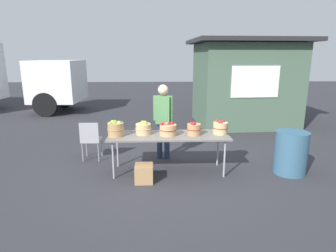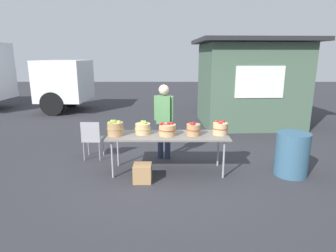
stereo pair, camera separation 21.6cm
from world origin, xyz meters
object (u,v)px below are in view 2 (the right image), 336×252
apple_basket_green_1 (143,128)px  vendor_adult (164,116)px  market_table (168,137)px  apple_basket_red_1 (193,129)px  apple_basket_red_2 (220,128)px  folding_chair (92,137)px  apple_basket_red_0 (167,129)px  trash_barrel (292,154)px  produce_crate (142,173)px  apple_basket_green_0 (115,128)px

apple_basket_green_1 → vendor_adult: 0.79m
market_table → apple_basket_red_1: 0.51m
apple_basket_red_2 → folding_chair: bearing=166.1°
apple_basket_red_0 → trash_barrel: apple_basket_red_0 is taller
produce_crate → apple_basket_red_0: bearing=43.4°
apple_basket_red_1 → apple_basket_green_0: bearing=-179.5°
apple_basket_green_1 → folding_chair: 1.37m
apple_basket_green_1 → folding_chair: size_ratio=0.36×
apple_basket_green_0 → market_table: bearing=2.4°
apple_basket_green_1 → apple_basket_green_0: bearing=-168.2°
apple_basket_green_0 → produce_crate: size_ratio=0.98×
folding_chair → apple_basket_green_0: bearing=132.5°
vendor_adult → apple_basket_green_1: bearing=70.8°
apple_basket_red_2 → apple_basket_green_0: bearing=-177.8°
apple_basket_red_2 → trash_barrel: size_ratio=0.36×
apple_basket_red_2 → vendor_adult: (-1.09, 0.71, 0.09)m
apple_basket_green_1 → produce_crate: apple_basket_green_1 is taller
apple_basket_green_0 → apple_basket_green_1: (0.51, 0.11, -0.03)m
apple_basket_green_1 → apple_basket_red_1: apple_basket_red_1 is taller
apple_basket_red_0 → produce_crate: apple_basket_red_0 is taller
apple_basket_red_0 → folding_chair: (-1.64, 0.73, -0.36)m
market_table → apple_basket_green_0: apple_basket_green_0 is taller
apple_basket_red_1 → trash_barrel: 1.92m
apple_basket_green_1 → trash_barrel: size_ratio=0.37×
apple_basket_red_0 → folding_chair: apple_basket_red_0 is taller
apple_basket_green_0 → trash_barrel: 3.38m
apple_basket_green_1 → produce_crate: bearing=-87.6°
market_table → apple_basket_green_0: (-1.00, -0.04, 0.18)m
apple_basket_green_0 → apple_basket_red_0: 0.98m
apple_basket_green_0 → folding_chair: apple_basket_green_0 is taller
apple_basket_green_0 → apple_basket_green_1: size_ratio=1.03×
folding_chair → produce_crate: 1.69m
market_table → vendor_adult: (-0.09, 0.75, 0.25)m
vendor_adult → folding_chair: 1.63m
market_table → produce_crate: market_table is taller
market_table → apple_basket_green_1: size_ratio=7.47×
apple_basket_green_0 → apple_basket_red_1: bearing=0.5°
market_table → apple_basket_green_1: bearing=172.4°
apple_basket_red_0 → apple_basket_red_1: (0.49, 0.00, 0.00)m
market_table → apple_basket_green_0: size_ratio=7.27×
folding_chair → apple_basket_red_0: bearing=157.0°
market_table → apple_basket_red_2: (1.00, 0.04, 0.16)m
apple_basket_green_0 → apple_basket_red_1: size_ratio=1.13×
apple_basket_red_2 → vendor_adult: bearing=146.9°
vendor_adult → apple_basket_red_0: bearing=106.4°
apple_basket_red_1 → vendor_adult: bearing=126.3°
apple_basket_green_0 → apple_basket_green_1: apple_basket_green_0 is taller
apple_basket_red_1 → vendor_adult: size_ratio=0.17×
apple_basket_red_2 → trash_barrel: bearing=-8.2°
apple_basket_green_0 → apple_basket_red_2: size_ratio=1.05×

